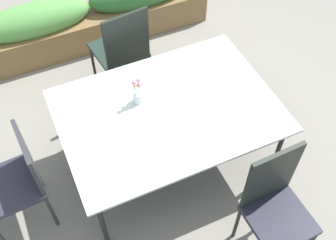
# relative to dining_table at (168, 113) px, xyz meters

# --- Properties ---
(ground_plane) EXTENTS (12.00, 12.00, 0.00)m
(ground_plane) POSITION_rel_dining_table_xyz_m (-0.01, 0.03, -0.68)
(ground_plane) COLOR gray
(dining_table) EXTENTS (1.66, 1.18, 0.72)m
(dining_table) POSITION_rel_dining_table_xyz_m (0.00, 0.00, 0.00)
(dining_table) COLOR silver
(dining_table) RESTS_ON ground
(chair_end_left) EXTENTS (0.47, 0.47, 0.91)m
(chair_end_left) POSITION_rel_dining_table_xyz_m (-1.21, 0.01, -0.15)
(chair_end_left) COLOR #282836
(chair_end_left) RESTS_ON ground
(chair_near_right) EXTENTS (0.43, 0.43, 1.04)m
(chair_near_right) POSITION_rel_dining_table_xyz_m (0.37, -0.96, -0.10)
(chair_near_right) COLOR black
(chair_near_right) RESTS_ON ground
(chair_far_side) EXTENTS (0.50, 0.50, 1.03)m
(chair_far_side) POSITION_rel_dining_table_xyz_m (-0.03, 0.96, -0.10)
(chair_far_side) COLOR #1F2E28
(chair_far_side) RESTS_ON ground
(flower_vase) EXTENTS (0.07, 0.07, 0.25)m
(flower_vase) POSITION_rel_dining_table_xyz_m (-0.18, 0.17, 0.13)
(flower_vase) COLOR silver
(flower_vase) RESTS_ON dining_table
(planter_box) EXTENTS (2.65, 0.43, 0.69)m
(planter_box) POSITION_rel_dining_table_xyz_m (-0.07, 1.85, -0.36)
(planter_box) COLOR brown
(planter_box) RESTS_ON ground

